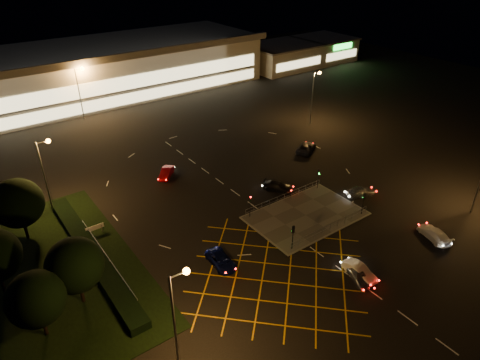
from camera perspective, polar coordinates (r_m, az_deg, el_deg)
ground at (r=55.76m, az=5.85°, el=-4.53°), size 180.00×180.00×0.00m
pedestrian_island at (r=55.72m, az=8.76°, el=-4.70°), size 14.00×9.00×0.12m
grass_verge at (r=50.67m, az=-24.41°, el=-11.51°), size 18.00×30.00×0.08m
hedge at (r=50.98m, az=-19.11°, el=-9.32°), size 2.00×26.00×1.00m
supermarket at (r=104.07m, az=-17.70°, el=13.93°), size 72.00×26.50×10.50m
retail_unit_a at (r=120.39m, az=5.56°, el=16.11°), size 18.80×14.80×6.35m
retail_unit_b at (r=131.25m, az=11.09°, el=16.86°), size 14.80×14.80×6.35m
streetlight_sw at (r=34.37m, az=-8.27°, el=-16.54°), size 1.78×0.56×10.03m
streetlight_nw at (r=57.91m, az=-24.47°, el=1.64°), size 1.78×0.56×10.03m
streetlight_ne at (r=81.43m, az=9.89°, el=11.64°), size 1.78×0.56×10.03m
streetlight_far_left at (r=88.20m, az=-20.51°, el=11.62°), size 1.78×0.56×10.03m
streetlight_far_right at (r=107.08m, az=0.52°, el=16.38°), size 1.78×0.56×10.03m
signal_sw at (r=48.60m, az=7.08°, el=-6.99°), size 0.28×0.30×3.15m
signal_se at (r=56.27m, az=16.18°, el=-2.47°), size 0.28×0.30×3.15m
signal_nw at (r=53.57m, az=1.35°, el=-2.90°), size 0.28×0.30×3.15m
signal_ne at (r=60.61m, az=10.43°, el=0.74°), size 0.28×0.30×3.15m
tree_a at (r=41.66m, az=-25.58°, el=-14.13°), size 5.04×5.04×6.86m
tree_c at (r=54.64m, az=-27.52°, el=-2.76°), size 5.76×5.76×7.84m
tree_e at (r=43.34m, az=-21.16°, el=-10.55°), size 5.40×5.40×7.35m
car_near_silver at (r=47.10m, az=15.57°, el=-12.19°), size 2.69×3.88×1.23m
car_queue_white at (r=47.58m, az=15.64°, el=-11.62°), size 1.58×4.06×1.32m
car_left_blue at (r=47.32m, az=-2.55°, el=-10.63°), size 2.39×4.59×1.24m
car_far_dkgrey at (r=60.39m, az=5.07°, el=-0.86°), size 3.93×4.63×1.27m
car_right_silver at (r=61.16m, az=15.78°, el=-1.48°), size 4.41×2.92×1.39m
car_circ_red at (r=64.48m, az=-9.80°, el=0.94°), size 3.83×3.89×1.33m
car_east_grey at (r=72.11m, az=8.80°, el=4.29°), size 5.54×4.52×1.40m
car_approach_white at (r=55.88m, az=24.50°, el=-6.54°), size 3.17×4.93×1.33m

